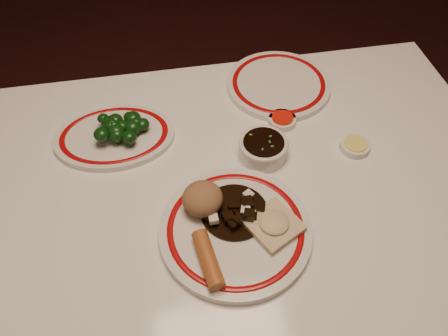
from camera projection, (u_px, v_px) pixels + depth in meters
ground at (231, 332)px, 1.45m from camera, size 7.00×7.00×0.00m
dining_table at (235, 228)px, 0.94m from camera, size 1.20×0.90×0.75m
main_plate at (235, 230)px, 0.82m from camera, size 0.36×0.36×0.02m
rice_mound at (203, 199)px, 0.82m from camera, size 0.08×0.08×0.06m
spring_roll at (208, 259)px, 0.76m from camera, size 0.04×0.11×0.03m
fried_wonton at (274, 224)px, 0.81m from camera, size 0.12×0.12×0.02m
stirfry_heap at (237, 212)px, 0.83m from camera, size 0.13×0.13×0.03m
broccoli_plate at (115, 136)px, 0.98m from camera, size 0.27×0.24×0.02m
broccoli_pile at (120, 127)px, 0.95m from camera, size 0.12×0.09×0.05m
soy_bowl at (263, 149)px, 0.94m from camera, size 0.10×0.10×0.04m
sweet_sour_dish at (282, 120)px, 1.01m from camera, size 0.06×0.06×0.02m
mustard_dish at (355, 146)px, 0.96m from camera, size 0.06×0.06×0.02m
far_plate at (278, 84)px, 1.09m from camera, size 0.29×0.29×0.02m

